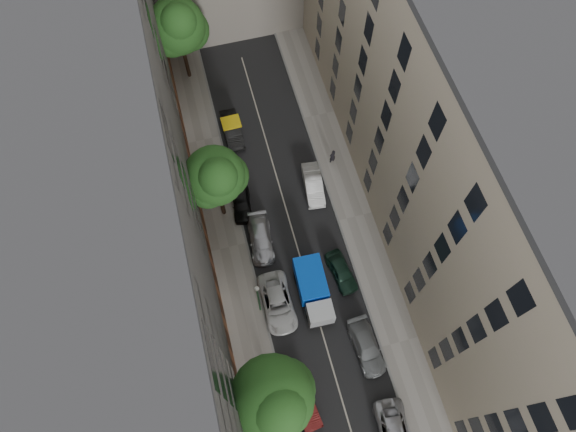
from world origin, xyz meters
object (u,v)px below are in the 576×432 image
object	(u,v)px
car_left_2	(278,303)
car_right_2	(341,272)
car_left_5	(232,130)
tree_mid	(216,178)
lamp_post	(258,297)
tree_near	(274,399)
tree_far	(179,28)
tarp_truck	(313,290)
car_left_4	(242,202)
car_left_1	(304,403)
car_right_1	(367,347)
car_right_3	(313,185)
car_left_3	(261,239)
pedestrian	(332,156)

from	to	relation	value
car_left_2	car_right_2	bearing A→B (deg)	12.31
car_left_5	tree_mid	distance (m)	9.88
car_left_5	lamp_post	world-z (taller)	lamp_post
car_left_5	tree_near	xyz separation A→B (m)	(-1.99, -24.18, 5.40)
car_left_2	tree_far	xyz separation A→B (m)	(-2.57, 24.46, 5.59)
tarp_truck	tree_far	world-z (taller)	tree_far
car_left_4	tree_mid	world-z (taller)	tree_mid
car_left_1	car_left_2	size ratio (longest dim) A/B	0.78
car_left_2	lamp_post	distance (m)	3.26
car_right_1	tree_mid	world-z (taller)	tree_mid
car_left_1	tree_mid	distance (m)	17.61
car_right_1	car_right_2	xyz separation A→B (m)	(-0.03, 6.20, -0.01)
car_left_4	car_right_2	size ratio (longest dim) A/B	1.02
tree_mid	tree_far	size ratio (longest dim) A/B	0.98
tarp_truck	lamp_post	xyz separation A→B (m)	(-4.30, -0.12, 2.33)
car_left_5	car_left_1	bearing A→B (deg)	-91.03
car_right_3	tree_near	world-z (taller)	tree_near
car_left_5	car_left_3	bearing A→B (deg)	-91.03
car_left_3	car_right_2	distance (m)	7.12
car_left_1	car_left_3	distance (m)	13.20
car_left_4	pedestrian	world-z (taller)	pedestrian
car_left_2	lamp_post	size ratio (longest dim) A/B	0.91
car_left_2	tree_near	world-z (taller)	tree_near
tree_near	pedestrian	size ratio (longest dim) A/B	5.25
car_left_1	tarp_truck	bearing A→B (deg)	60.94
car_left_4	tree_near	size ratio (longest dim) A/B	0.43
car_left_1	tree_near	bearing A→B (deg)	165.32
car_left_4	pedestrian	bearing A→B (deg)	20.51
car_right_3	tree_mid	xyz separation A→B (m)	(-7.95, -0.46, 5.52)
tarp_truck	car_left_3	size ratio (longest dim) A/B	1.15
lamp_post	pedestrian	bearing A→B (deg)	50.98
car_left_2	car_left_4	world-z (taller)	car_left_2
car_right_3	lamp_post	size ratio (longest dim) A/B	0.77
tree_mid	lamp_post	size ratio (longest dim) A/B	1.59
tree_far	pedestrian	world-z (taller)	tree_far
car_left_4	tree_far	world-z (taller)	tree_far
tree_far	car_left_3	bearing A→B (deg)	-82.24
car_right_1	pedestrian	xyz separation A→B (m)	(2.34, 16.56, 0.35)
tarp_truck	lamp_post	bearing A→B (deg)	-175.94
tree_mid	car_left_3	bearing A→B (deg)	-54.93
car_left_4	tree_far	xyz separation A→B (m)	(-1.77, 15.15, 5.63)
tree_far	pedestrian	xyz separation A→B (m)	(10.55, -12.90, -5.29)
tree_mid	tarp_truck	bearing A→B (deg)	-59.28
car_right_3	tree_mid	distance (m)	9.69
lamp_post	car_right_2	bearing A→B (deg)	9.80
car_left_2	pedestrian	world-z (taller)	pedestrian
car_left_4	car_right_2	distance (m)	10.33
tarp_truck	car_left_1	size ratio (longest dim) A/B	1.33
car_left_3	car_right_2	bearing A→B (deg)	-32.79
car_left_2	car_right_2	size ratio (longest dim) A/B	1.34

